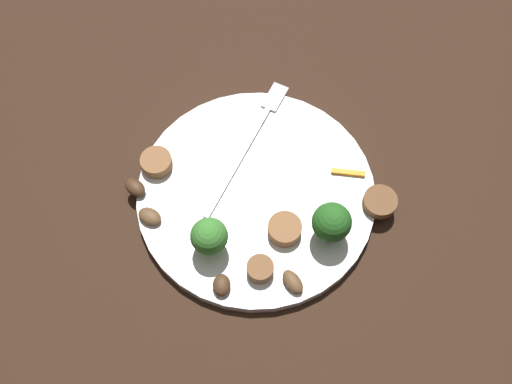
# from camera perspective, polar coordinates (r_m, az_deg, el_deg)

# --- Properties ---
(ground_plane) EXTENTS (1.40, 1.40, 0.00)m
(ground_plane) POSITION_cam_1_polar(r_m,az_deg,el_deg) (0.64, -0.00, -0.50)
(ground_plane) COLOR black
(plate) EXTENTS (0.25, 0.25, 0.01)m
(plate) POSITION_cam_1_polar(r_m,az_deg,el_deg) (0.64, -0.00, -0.25)
(plate) COLOR white
(plate) RESTS_ON ground_plane
(fork) EXTENTS (0.17, 0.08, 0.00)m
(fork) POSITION_cam_1_polar(r_m,az_deg,el_deg) (0.66, -0.42, 5.08)
(fork) COLOR silver
(fork) RESTS_ON plate
(broccoli_floret_0) EXTENTS (0.04, 0.04, 0.05)m
(broccoli_floret_0) POSITION_cam_1_polar(r_m,az_deg,el_deg) (0.59, 7.06, -2.83)
(broccoli_floret_0) COLOR #296420
(broccoli_floret_0) RESTS_ON plate
(broccoli_floret_1) EXTENTS (0.04, 0.04, 0.05)m
(broccoli_floret_1) POSITION_cam_1_polar(r_m,az_deg,el_deg) (0.58, -4.38, -4.15)
(broccoli_floret_1) COLOR #408630
(broccoli_floret_1) RESTS_ON plate
(sausage_slice_0) EXTENTS (0.05, 0.05, 0.01)m
(sausage_slice_0) POSITION_cam_1_polar(r_m,az_deg,el_deg) (0.65, -9.26, 2.74)
(sausage_slice_0) COLOR brown
(sausage_slice_0) RESTS_ON plate
(sausage_slice_1) EXTENTS (0.04, 0.04, 0.01)m
(sausage_slice_1) POSITION_cam_1_polar(r_m,az_deg,el_deg) (0.59, 0.39, -7.19)
(sausage_slice_1) COLOR brown
(sausage_slice_1) RESTS_ON plate
(sausage_slice_3) EXTENTS (0.04, 0.04, 0.01)m
(sausage_slice_3) POSITION_cam_1_polar(r_m,az_deg,el_deg) (0.61, 2.69, -3.48)
(sausage_slice_3) COLOR brown
(sausage_slice_3) RESTS_ON plate
(sausage_slice_4) EXTENTS (0.05, 0.05, 0.01)m
(sausage_slice_4) POSITION_cam_1_polar(r_m,az_deg,el_deg) (0.63, 11.46, -0.91)
(sausage_slice_4) COLOR brown
(sausage_slice_4) RESTS_ON plate
(mushroom_0) EXTENTS (0.02, 0.03, 0.01)m
(mushroom_0) POSITION_cam_1_polar(r_m,az_deg,el_deg) (0.62, -9.87, -2.25)
(mushroom_0) COLOR brown
(mushroom_0) RESTS_ON plate
(mushroom_1) EXTENTS (0.02, 0.03, 0.01)m
(mushroom_1) POSITION_cam_1_polar(r_m,az_deg,el_deg) (0.64, -11.20, 0.42)
(mushroom_1) COLOR #422B19
(mushroom_1) RESTS_ON plate
(mushroom_2) EXTENTS (0.03, 0.03, 0.01)m
(mushroom_2) POSITION_cam_1_polar(r_m,az_deg,el_deg) (0.59, -3.22, -8.65)
(mushroom_2) COLOR #422B19
(mushroom_2) RESTS_ON plate
(mushroom_3) EXTENTS (0.02, 0.03, 0.01)m
(mushroom_3) POSITION_cam_1_polar(r_m,az_deg,el_deg) (0.59, 3.45, -8.35)
(mushroom_3) COLOR brown
(mushroom_3) RESTS_ON plate
(pepper_strip_1) EXTENTS (0.03, 0.03, 0.00)m
(pepper_strip_1) POSITION_cam_1_polar(r_m,az_deg,el_deg) (0.65, 8.58, 1.80)
(pepper_strip_1) COLOR orange
(pepper_strip_1) RESTS_ON plate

